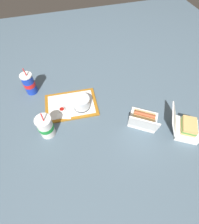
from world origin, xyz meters
name	(u,v)px	position (x,y,z in m)	size (l,w,h in m)	color
ground_plane	(101,111)	(0.00, 0.00, 0.00)	(3.20, 3.20, 0.00)	#4C6070
food_tray	(71,105)	(-0.20, 0.11, 0.01)	(0.39, 0.28, 0.01)	#A56619
cake_container	(82,103)	(-0.13, 0.07, 0.05)	(0.12, 0.12, 0.08)	black
ketchup_cup	(62,110)	(-0.27, 0.06, 0.03)	(0.04, 0.04, 0.02)	white
napkin_stack	(65,113)	(-0.25, 0.04, 0.02)	(0.10, 0.10, 0.00)	white
plastic_fork	(63,101)	(-0.25, 0.15, 0.02)	(0.11, 0.01, 0.01)	white
clamshell_hotdog_right	(143,119)	(0.24, -0.17, 0.04)	(0.26, 0.26, 0.18)	white
clamshell_sandwich_back	(185,127)	(0.47, -0.30, 0.04)	(0.26, 0.25, 0.17)	white
soda_cup_right	(29,84)	(-0.46, 0.32, 0.08)	(0.09, 0.09, 0.23)	#1938B7
soda_cup_corner	(46,127)	(-0.38, -0.08, 0.08)	(0.10, 0.10, 0.22)	white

